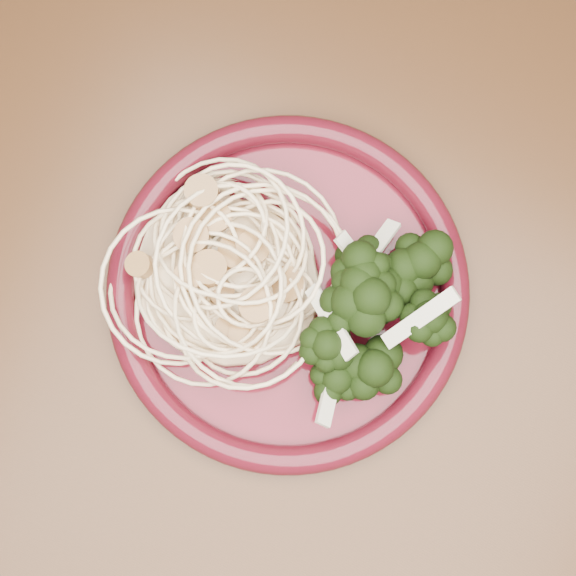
# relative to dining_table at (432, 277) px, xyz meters

# --- Properties ---
(dining_table) EXTENTS (1.20, 0.80, 0.75)m
(dining_table) POSITION_rel_dining_table_xyz_m (0.00, 0.00, 0.00)
(dining_table) COLOR #472814
(dining_table) RESTS_ON ground
(dinner_plate) EXTENTS (0.32, 0.32, 0.02)m
(dinner_plate) POSITION_rel_dining_table_xyz_m (-0.10, -0.08, 0.11)
(dinner_plate) COLOR #510C17
(dinner_plate) RESTS_ON dining_table
(spaghetti_pile) EXTENTS (0.17, 0.15, 0.03)m
(spaghetti_pile) POSITION_rel_dining_table_xyz_m (-0.14, -0.09, 0.12)
(spaghetti_pile) COLOR #FADFAB
(spaghetti_pile) RESTS_ON dinner_plate
(scallop_cluster) EXTENTS (0.16, 0.16, 0.04)m
(scallop_cluster) POSITION_rel_dining_table_xyz_m (-0.14, -0.09, 0.16)
(scallop_cluster) COLOR #A37740
(scallop_cluster) RESTS_ON spaghetti_pile
(broccoli_pile) EXTENTS (0.13, 0.17, 0.05)m
(broccoli_pile) POSITION_rel_dining_table_xyz_m (-0.05, -0.06, 0.13)
(broccoli_pile) COLOR black
(broccoli_pile) RESTS_ON dinner_plate
(onion_garnish) EXTENTS (0.09, 0.11, 0.05)m
(onion_garnish) POSITION_rel_dining_table_xyz_m (-0.05, -0.06, 0.16)
(onion_garnish) COLOR beige
(onion_garnish) RESTS_ON broccoli_pile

